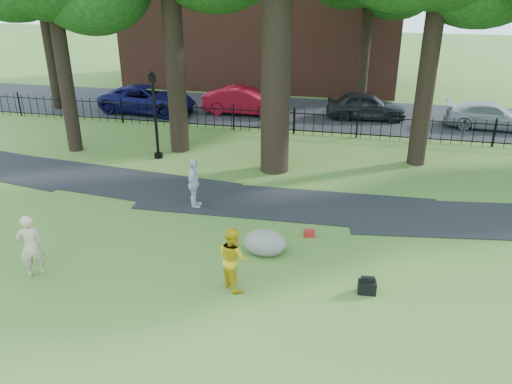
% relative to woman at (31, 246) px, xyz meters
% --- Properties ---
extents(ground, '(120.00, 120.00, 0.00)m').
position_rel_woman_xyz_m(ground, '(4.61, 1.72, -0.84)').
color(ground, '#3D6122').
rests_on(ground, ground).
extents(footpath, '(36.07, 3.85, 0.03)m').
position_rel_woman_xyz_m(footpath, '(5.61, 5.62, -0.84)').
color(footpath, black).
rests_on(footpath, ground).
extents(street, '(80.00, 7.00, 0.02)m').
position_rel_woman_xyz_m(street, '(4.61, 17.72, -0.84)').
color(street, black).
rests_on(street, ground).
extents(iron_fence, '(44.00, 0.04, 1.20)m').
position_rel_woman_xyz_m(iron_fence, '(4.61, 13.72, -0.24)').
color(iron_fence, black).
rests_on(iron_fence, ground).
extents(woman, '(0.73, 0.68, 1.68)m').
position_rel_woman_xyz_m(woman, '(0.00, 0.00, 0.00)').
color(woman, '#C8AB8A').
rests_on(woman, ground).
extents(man, '(0.99, 0.98, 1.62)m').
position_rel_woman_xyz_m(man, '(5.11, 0.60, -0.03)').
color(man, gold).
rests_on(man, ground).
extents(pedestrian, '(0.50, 1.02, 1.68)m').
position_rel_woman_xyz_m(pedestrian, '(2.67, 4.78, -0.00)').
color(pedestrian, silver).
rests_on(pedestrian, ground).
extents(boulder, '(1.38, 1.15, 0.71)m').
position_rel_woman_xyz_m(boulder, '(5.53, 2.40, -0.49)').
color(boulder, '#676056').
rests_on(boulder, ground).
extents(lamppost, '(0.36, 0.36, 3.62)m').
position_rel_woman_xyz_m(lamppost, '(-0.43, 9.05, 0.93)').
color(lamppost, black).
rests_on(lamppost, ground).
extents(backpack, '(0.46, 0.31, 0.33)m').
position_rel_woman_xyz_m(backpack, '(8.34, 1.04, -0.68)').
color(backpack, black).
rests_on(backpack, ground).
extents(red_bag, '(0.35, 0.27, 0.21)m').
position_rel_woman_xyz_m(red_bag, '(6.62, 3.57, -0.73)').
color(red_bag, maroon).
rests_on(red_bag, ground).
extents(red_sedan, '(4.52, 1.59, 1.49)m').
position_rel_woman_xyz_m(red_sedan, '(1.40, 16.79, -0.10)').
color(red_sedan, maroon).
rests_on(red_sedan, ground).
extents(navy_van, '(5.49, 2.86, 1.48)m').
position_rel_woman_xyz_m(navy_van, '(-3.90, 15.96, -0.10)').
color(navy_van, '#0E0D45').
rests_on(navy_van, ground).
extents(grey_car, '(4.31, 2.02, 1.43)m').
position_rel_woman_xyz_m(grey_car, '(7.94, 17.22, -0.13)').
color(grey_car, black).
rests_on(grey_car, ground).
extents(silver_car, '(4.45, 2.00, 1.27)m').
position_rel_woman_xyz_m(silver_car, '(14.02, 16.78, -0.21)').
color(silver_car, '#9EA0A7').
rests_on(silver_car, ground).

